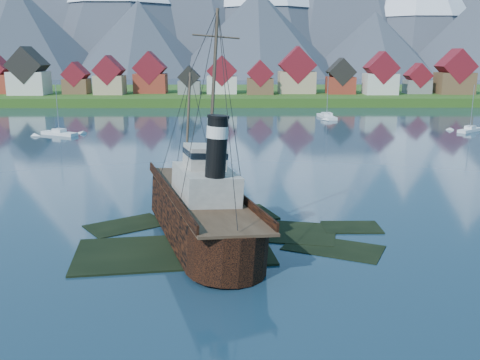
{
  "coord_description": "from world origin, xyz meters",
  "views": [
    {
      "loc": [
        2.65,
        -48.64,
        18.11
      ],
      "look_at": [
        3.2,
        6.0,
        5.0
      ],
      "focal_mm": 40.0,
      "sensor_mm": 36.0,
      "label": 1
    }
  ],
  "objects_px": {
    "tugboat_wreck": "(200,205)",
    "sailboat_c": "(59,134)",
    "sailboat_e": "(327,117)",
    "sailboat_d": "(470,130)"
  },
  "relations": [
    {
      "from": "tugboat_wreck",
      "to": "sailboat_c",
      "type": "xyz_separation_m",
      "value": [
        -35.7,
        66.59,
        -2.65
      ]
    },
    {
      "from": "tugboat_wreck",
      "to": "sailboat_e",
      "type": "bearing_deg",
      "value": 56.37
    },
    {
      "from": "tugboat_wreck",
      "to": "sailboat_d",
      "type": "height_order",
      "value": "tugboat_wreck"
    },
    {
      "from": "sailboat_c",
      "to": "sailboat_d",
      "type": "distance_m",
      "value": 94.46
    },
    {
      "from": "sailboat_d",
      "to": "sailboat_e",
      "type": "height_order",
      "value": "sailboat_e"
    },
    {
      "from": "tugboat_wreck",
      "to": "sailboat_d",
      "type": "distance_m",
      "value": 92.15
    },
    {
      "from": "sailboat_e",
      "to": "tugboat_wreck",
      "type": "bearing_deg",
      "value": -113.57
    },
    {
      "from": "tugboat_wreck",
      "to": "sailboat_e",
      "type": "distance_m",
      "value": 101.74
    },
    {
      "from": "sailboat_c",
      "to": "sailboat_e",
      "type": "distance_m",
      "value": 72.09
    },
    {
      "from": "sailboat_c",
      "to": "sailboat_d",
      "type": "relative_size",
      "value": 1.04
    }
  ]
}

